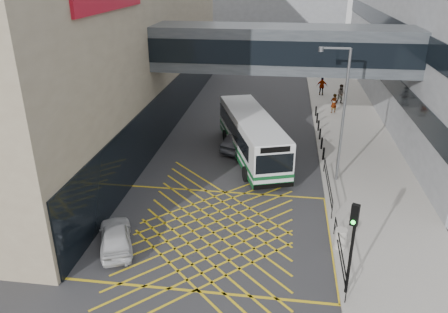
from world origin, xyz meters
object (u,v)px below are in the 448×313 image
at_px(car_silver, 256,137).
at_px(pedestrian_c, 322,86).
at_px(pedestrian_a, 334,103).
at_px(pedestrian_b, 341,94).
at_px(car_dark, 242,141).
at_px(street_lamp, 341,108).
at_px(bus, 251,135).
at_px(car_white, 116,236).
at_px(litter_bin, 341,238).
at_px(traffic_light, 352,237).

relative_size(car_silver, pedestrian_c, 2.10).
distance_m(pedestrian_a, pedestrian_b, 3.26).
height_order(pedestrian_b, pedestrian_c, pedestrian_b).
distance_m(car_dark, street_lamp, 8.82).
relative_size(bus, car_white, 2.80).
height_order(litter_bin, pedestrian_b, pedestrian_b).
relative_size(car_silver, traffic_light, 0.94).
xyz_separation_m(car_silver, street_lamp, (5.34, -5.69, 4.28)).
xyz_separation_m(bus, street_lamp, (5.56, -3.25, 3.23)).
xyz_separation_m(car_silver, pedestrian_b, (7.56, 11.68, 0.50)).
bearing_deg(car_white, car_silver, -134.10).
distance_m(bus, traffic_light, 15.05).
bearing_deg(street_lamp, car_white, -142.53).
bearing_deg(car_silver, street_lamp, 140.46).
relative_size(car_white, traffic_light, 0.95).
xyz_separation_m(car_dark, traffic_light, (5.86, -15.32, 2.28)).
relative_size(bus, pedestrian_b, 5.91).
relative_size(car_dark, pedestrian_c, 2.30).
bearing_deg(traffic_light, litter_bin, 111.83).
bearing_deg(litter_bin, traffic_light, -92.20).
height_order(bus, pedestrian_a, bus).
bearing_deg(car_dark, car_silver, -106.21).
bearing_deg(car_white, street_lamp, -163.91).
height_order(car_silver, traffic_light, traffic_light).
distance_m(car_silver, litter_bin, 14.13).
bearing_deg(pedestrian_a, pedestrian_c, -112.44).
bearing_deg(bus, car_dark, 103.74).
bearing_deg(traffic_light, car_silver, 130.43).
bearing_deg(bus, pedestrian_b, 42.53).
height_order(bus, car_white, bus).
relative_size(car_white, street_lamp, 0.49).
distance_m(bus, car_dark, 1.75).
bearing_deg(litter_bin, pedestrian_c, 88.19).
xyz_separation_m(car_silver, pedestrian_a, (6.57, 8.58, 0.43)).
distance_m(bus, pedestrian_b, 16.13).
height_order(bus, pedestrian_c, bus).
xyz_separation_m(bus, litter_bin, (5.22, -10.77, -1.02)).
bearing_deg(bus, street_lamp, -48.93).
bearing_deg(pedestrian_a, litter_bin, 56.94).
height_order(car_silver, street_lamp, street_lamp).
bearing_deg(bus, traffic_light, -88.79).
bearing_deg(street_lamp, car_dark, 143.95).
distance_m(car_white, pedestrian_b, 29.43).
distance_m(litter_bin, pedestrian_c, 27.86).
bearing_deg(car_dark, bus, 145.12).
xyz_separation_m(litter_bin, pedestrian_b, (2.56, 24.89, 0.46)).
bearing_deg(bus, pedestrian_c, 51.74).
bearing_deg(pedestrian_c, car_silver, 72.35).
xyz_separation_m(car_dark, street_lamp, (6.33, -4.47, 4.22)).
height_order(car_dark, street_lamp, street_lamp).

